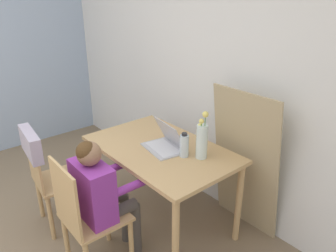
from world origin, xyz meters
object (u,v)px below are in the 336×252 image
Objects in this scene: chair_spare at (44,164)px; laptop at (166,142)px; chair_occupied at (86,217)px; person_seated at (100,190)px; flower_vase at (202,139)px; water_bottle at (184,145)px.

laptop is at bearing -122.39° from chair_spare.
chair_occupied is 0.20m from person_seated.
person_seated reaches higher than laptop.
flower_vase is (0.89, 0.86, 0.28)m from chair_spare.
water_bottle is at bearing -101.71° from chair_occupied.
chair_occupied is 2.45× the size of laptop.
flower_vase is at bearing 40.28° from water_bottle.
chair_occupied is at bearing 90.00° from person_seated.
chair_spare is at bearing -135.76° from water_bottle.
chair_occupied is 0.85m from water_bottle.
water_bottle is (-0.10, -0.08, -0.06)m from flower_vase.
chair_spare is 4.75× the size of water_bottle.
chair_spare is 1.27m from flower_vase.
water_bottle is at bearing -139.72° from flower_vase.
flower_vase is at bearing 28.44° from laptop.
chair_spare is 1.13m from water_bottle.
chair_occupied is 0.80m from laptop.
chair_occupied is 0.65m from chair_spare.
water_bottle is (0.79, 0.77, 0.22)m from chair_spare.
flower_vase is (0.28, 0.10, 0.10)m from laptop.
person_seated is (0.00, 0.12, 0.16)m from chair_occupied.
chair_spare is 0.90× the size of person_seated.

